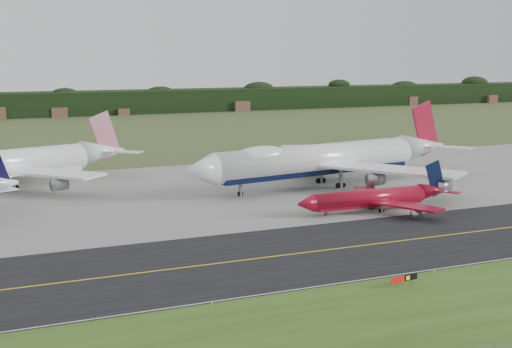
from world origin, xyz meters
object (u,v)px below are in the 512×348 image
at_px(jet_ba_747, 325,159).
at_px(taxiway_sign, 404,279).
at_px(jet_star_tail, 6,164).
at_px(jet_red_737, 377,198).

xyz_separation_m(jet_ba_747, taxiway_sign, (-26.25, -69.49, -5.48)).
distance_m(jet_ba_747, jet_star_tail, 75.14).
relative_size(jet_ba_747, jet_star_tail, 1.22).
relative_size(jet_star_tail, taxiway_sign, 13.90).
xyz_separation_m(jet_red_737, taxiway_sign, (-22.59, -41.70, -1.55)).
bearing_deg(taxiway_sign, jet_ba_747, 69.30).
distance_m(jet_ba_747, taxiway_sign, 74.48).
distance_m(jet_red_737, jet_star_tail, 86.42).
bearing_deg(jet_star_tail, jet_ba_747, -21.65).
height_order(jet_star_tail, taxiway_sign, jet_star_tail).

